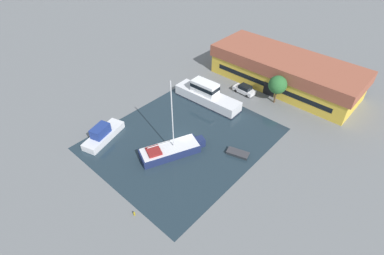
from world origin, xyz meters
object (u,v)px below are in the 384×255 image
Objects in this scene: sailboat_moored at (171,150)px; motor_cruiser at (207,95)px; parked_car at (244,89)px; small_dinghy at (238,153)px; cabin_boat at (103,134)px; warehouse_building at (285,71)px; quay_tree_near_building at (278,85)px.

sailboat_moored is 15.19m from motor_cruiser.
sailboat_moored reaches higher than parked_car.
small_dinghy is (7.64, 6.70, -0.53)m from sailboat_moored.
cabin_boat is at bearing 161.40° from motor_cruiser.
cabin_boat is (-9.04, -26.59, 0.09)m from parked_car.
parked_car is 0.33× the size of motor_cruiser.
sailboat_moored reaches higher than small_dinghy.
warehouse_building is 2.20× the size of motor_cruiser.
quay_tree_near_building is 16.86m from small_dinghy.
quay_tree_near_building is at bearing 102.39° from sailboat_moored.
quay_tree_near_building is 6.82m from parked_car.
warehouse_building is at bearing -3.57° from small_dinghy.
quay_tree_near_building is 1.24× the size of parked_car.
motor_cruiser is 14.81m from small_dinghy.
small_dinghy is at bearing 16.27° from cabin_boat.
cabin_boat reaches higher than small_dinghy.
quay_tree_near_building is 1.52× the size of small_dinghy.
sailboat_moored reaches higher than warehouse_building.
warehouse_building reaches higher than small_dinghy.
warehouse_building is 3.62× the size of cabin_boat.
cabin_boat is at bearing -131.60° from sailboat_moored.
small_dinghy is at bearing -79.08° from quay_tree_near_building.
warehouse_building is 37.01m from cabin_boat.
sailboat_moored is 11.64m from cabin_boat.
motor_cruiser is at bearing 57.62° from cabin_boat.
cabin_boat is (-18.20, -11.59, 0.69)m from small_dinghy.
motor_cruiser is (-3.47, -7.38, 0.64)m from parked_car.
sailboat_moored is at bearing 8.63° from cabin_boat.
warehouse_building is at bearing 108.93° from sailboat_moored.
warehouse_building is 5.36× the size of quay_tree_near_building.
quay_tree_near_building reaches higher than motor_cruiser.
warehouse_building is at bearing -24.19° from parked_car.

